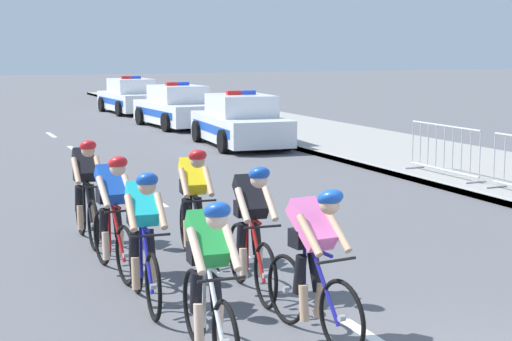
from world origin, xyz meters
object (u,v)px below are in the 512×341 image
object	(u,v)px
police_car_second	(177,108)
crowd_barrier_rear	(444,151)
cyclist_fifth	(113,213)
police_car_third	(131,97)
cyclist_third	(144,236)
cyclist_second	(314,261)
police_car_nearest	(240,122)
cyclist_lead	(209,278)
cyclist_seventh	(86,189)
cyclist_fourth	(252,228)
cyclist_sixth	(194,203)

from	to	relation	value
police_car_second	crowd_barrier_rear	size ratio (longest dim) A/B	1.94
cyclist_fifth	police_car_third	xyz separation A→B (m)	(6.34, 24.04, -0.11)
crowd_barrier_rear	cyclist_third	bearing A→B (deg)	-145.19
police_car_second	police_car_third	bearing A→B (deg)	90.00
cyclist_second	police_car_third	bearing A→B (deg)	79.35
cyclist_second	police_car_nearest	bearing A→B (deg)	70.66
cyclist_lead	cyclist_seventh	bearing A→B (deg)	91.39
cyclist_second	police_car_second	bearing A→B (deg)	76.06
cyclist_lead	cyclist_fourth	xyz separation A→B (m)	(1.11, 1.68, 0.00)
cyclist_fourth	police_car_second	size ratio (longest dim) A/B	0.38
cyclist_sixth	police_car_second	distance (m)	18.04
police_car_third	crowd_barrier_rear	xyz separation A→B (m)	(1.71, -19.81, -0.03)
cyclist_fifth	cyclist_sixth	distance (m)	1.15
cyclist_fifth	cyclist_seventh	world-z (taller)	same
cyclist_lead	police_car_second	world-z (taller)	police_car_second
cyclist_third	police_car_second	size ratio (longest dim) A/B	0.38
cyclist_second	cyclist_seventh	distance (m)	4.90
police_car_second	crowd_barrier_rear	world-z (taller)	police_car_second
cyclist_sixth	cyclist_seventh	distance (m)	1.91
cyclist_seventh	police_car_nearest	size ratio (longest dim) A/B	0.38
police_car_nearest	police_car_second	bearing A→B (deg)	89.98
cyclist_third	crowd_barrier_rear	bearing A→B (deg)	34.81
cyclist_third	police_car_nearest	size ratio (longest dim) A/B	0.38
cyclist_fourth	police_car_nearest	xyz separation A→B (m)	(5.08, 12.93, -0.11)
cyclist_lead	police_car_second	size ratio (longest dim) A/B	0.38
cyclist_sixth	cyclist_seventh	bearing A→B (deg)	125.14
police_car_nearest	cyclist_sixth	bearing A→B (deg)	-114.79
cyclist_seventh	crowd_barrier_rear	xyz separation A→B (m)	(8.03, 2.45, -0.14)
police_car_nearest	police_car_second	size ratio (longest dim) A/B	1.00
cyclist_fourth	police_car_second	xyz separation A→B (m)	(5.08, 18.92, -0.11)
cyclist_third	cyclist_fourth	xyz separation A→B (m)	(1.23, -0.09, 0.00)
cyclist_seventh	police_car_third	bearing A→B (deg)	74.17
cyclist_sixth	cyclist_lead	bearing A→B (deg)	-106.45
cyclist_second	cyclist_third	distance (m)	2.03
cyclist_lead	police_car_third	bearing A→B (deg)	77.15
cyclist_fourth	cyclist_fifth	bearing A→B (deg)	131.27
cyclist_fourth	cyclist_fifth	size ratio (longest dim) A/B	1.00
cyclist_third	police_car_nearest	bearing A→B (deg)	63.84
cyclist_fifth	cyclist_sixth	xyz separation A→B (m)	(1.12, 0.22, 0.00)
cyclist_fifth	crowd_barrier_rear	bearing A→B (deg)	27.75
cyclist_lead	cyclist_sixth	distance (m)	3.47
police_car_second	police_car_third	world-z (taller)	same
cyclist_seventh	crowd_barrier_rear	size ratio (longest dim) A/B	0.74
cyclist_sixth	police_car_second	bearing A→B (deg)	73.21
cyclist_second	cyclist_seventh	xyz separation A→B (m)	(-1.24, 4.74, 0.00)
police_car_nearest	cyclist_fifth	bearing A→B (deg)	-118.84
police_car_second	cyclist_fourth	bearing A→B (deg)	-105.03
cyclist_sixth	police_car_third	size ratio (longest dim) A/B	0.38
cyclist_lead	police_car_third	world-z (taller)	police_car_third
cyclist_third	cyclist_sixth	size ratio (longest dim) A/B	1.00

